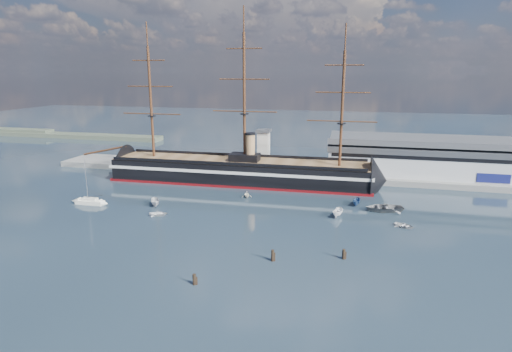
# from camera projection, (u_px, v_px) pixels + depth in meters

# --- Properties ---
(ground) EXTENTS (600.00, 600.00, 0.00)m
(ground) POSITION_uv_depth(u_px,v_px,m) (230.00, 199.00, 129.32)
(ground) COLOR #1B2834
(ground) RESTS_ON ground
(quay) EXTENTS (180.00, 18.00, 2.00)m
(quay) POSITION_uv_depth(u_px,v_px,m) (283.00, 174.00, 160.92)
(quay) COLOR slate
(quay) RESTS_ON ground
(warehouse) EXTENTS (63.00, 21.00, 11.60)m
(warehouse) POSITION_uv_depth(u_px,v_px,m) (419.00, 157.00, 151.59)
(warehouse) COLOR #B7BABC
(warehouse) RESTS_ON ground
(quay_tower) EXTENTS (5.00, 5.00, 15.00)m
(quay_tower) POSITION_uv_depth(u_px,v_px,m) (264.00, 149.00, 157.38)
(quay_tower) COLOR silver
(quay_tower) RESTS_ON ground
(shoreline) EXTENTS (120.00, 10.00, 4.00)m
(shoreline) POSITION_uv_depth(u_px,v_px,m) (51.00, 134.00, 250.92)
(shoreline) COLOR #3F4C38
(shoreline) RESTS_ON ground
(warship) EXTENTS (113.04, 18.04, 53.94)m
(warship) POSITION_uv_depth(u_px,v_px,m) (234.00, 171.00, 148.23)
(warship) COLOR black
(warship) RESTS_ON ground
(sailboat) EXTENTS (8.49, 2.60, 13.52)m
(sailboat) POSITION_uv_depth(u_px,v_px,m) (90.00, 201.00, 124.32)
(sailboat) COLOR white
(sailboat) RESTS_ON ground
(motorboat_a) EXTENTS (6.93, 5.65, 2.67)m
(motorboat_a) POSITION_uv_depth(u_px,v_px,m) (156.00, 206.00, 122.72)
(motorboat_a) COLOR silver
(motorboat_a) RESTS_ON ground
(motorboat_b) EXTENTS (2.07, 3.31, 1.44)m
(motorboat_b) POSITION_uv_depth(u_px,v_px,m) (159.00, 215.00, 114.78)
(motorboat_b) COLOR white
(motorboat_b) RESTS_ON ground
(motorboat_c) EXTENTS (6.70, 3.69, 2.54)m
(motorboat_c) POSITION_uv_depth(u_px,v_px,m) (338.00, 217.00, 113.89)
(motorboat_c) COLOR white
(motorboat_c) RESTS_ON ground
(motorboat_d) EXTENTS (6.27, 4.32, 2.11)m
(motorboat_d) POSITION_uv_depth(u_px,v_px,m) (247.00, 197.00, 131.11)
(motorboat_d) COLOR white
(motorboat_d) RESTS_ON ground
(motorboat_e) EXTENTS (2.63, 3.32, 1.45)m
(motorboat_e) POSITION_uv_depth(u_px,v_px,m) (404.00, 227.00, 106.02)
(motorboat_e) COLOR silver
(motorboat_e) RESTS_ON ground
(motorboat_f) EXTENTS (6.03, 2.88, 2.32)m
(motorboat_f) POSITION_uv_depth(u_px,v_px,m) (356.00, 205.00, 123.47)
(motorboat_f) COLOR navy
(motorboat_f) RESTS_ON ground
(motorboat_g) EXTENTS (4.03, 6.80, 2.97)m
(motorboat_g) POSITION_uv_depth(u_px,v_px,m) (384.00, 211.00, 118.36)
(motorboat_g) COLOR gray
(motorboat_g) RESTS_ON ground
(piling_near_mid) EXTENTS (0.64, 0.64, 2.79)m
(piling_near_mid) POSITION_uv_depth(u_px,v_px,m) (195.00, 285.00, 77.72)
(piling_near_mid) COLOR black
(piling_near_mid) RESTS_ON ground
(piling_near_right) EXTENTS (0.64, 0.64, 3.15)m
(piling_near_right) POSITION_uv_depth(u_px,v_px,m) (273.00, 261.00, 87.34)
(piling_near_right) COLOR black
(piling_near_right) RESTS_ON ground
(piling_far_right) EXTENTS (0.64, 0.64, 2.88)m
(piling_far_right) POSITION_uv_depth(u_px,v_px,m) (343.00, 259.00, 88.25)
(piling_far_right) COLOR black
(piling_far_right) RESTS_ON ground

